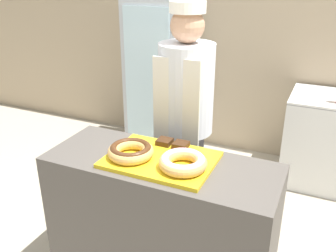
# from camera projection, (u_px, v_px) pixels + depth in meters

# --- Properties ---
(wall_back) EXTENTS (8.00, 0.06, 2.70)m
(wall_back) POSITION_uv_depth(u_px,v_px,m) (252.00, 26.00, 3.72)
(wall_back) COLOR tan
(wall_back) RESTS_ON ground_plane
(display_counter) EXTENTS (1.35, 0.53, 0.88)m
(display_counter) POSITION_uv_depth(u_px,v_px,m) (161.00, 225.00, 2.30)
(display_counter) COLOR #4C4742
(display_counter) RESTS_ON ground_plane
(serving_tray) EXTENTS (0.60, 0.44, 0.02)m
(serving_tray) POSITION_uv_depth(u_px,v_px,m) (161.00, 160.00, 2.12)
(serving_tray) COLOR yellow
(serving_tray) RESTS_ON display_counter
(donut_chocolate_glaze) EXTENTS (0.26, 0.26, 0.07)m
(donut_chocolate_glaze) POSITION_uv_depth(u_px,v_px,m) (131.00, 150.00, 2.11)
(donut_chocolate_glaze) COLOR tan
(donut_chocolate_glaze) RESTS_ON serving_tray
(donut_light_glaze) EXTENTS (0.26, 0.26, 0.07)m
(donut_light_glaze) POSITION_uv_depth(u_px,v_px,m) (183.00, 162.00, 1.99)
(donut_light_glaze) COLOR tan
(donut_light_glaze) RESTS_ON serving_tray
(brownie_back_left) EXTENTS (0.09, 0.09, 0.03)m
(brownie_back_left) POSITION_uv_depth(u_px,v_px,m) (165.00, 142.00, 2.27)
(brownie_back_left) COLOR #382111
(brownie_back_left) RESTS_ON serving_tray
(brownie_back_right) EXTENTS (0.09, 0.09, 0.03)m
(brownie_back_right) POSITION_uv_depth(u_px,v_px,m) (181.00, 145.00, 2.23)
(brownie_back_right) COLOR #382111
(brownie_back_right) RESTS_ON serving_tray
(baker_person) EXTENTS (0.38, 0.38, 1.71)m
(baker_person) POSITION_uv_depth(u_px,v_px,m) (185.00, 121.00, 2.63)
(baker_person) COLOR #4C4C51
(baker_person) RESTS_ON ground_plane
(beverage_fridge) EXTENTS (0.58, 0.62, 1.71)m
(beverage_fridge) POSITION_uv_depth(u_px,v_px,m) (160.00, 75.00, 3.91)
(beverage_fridge) COLOR #ADB2B7
(beverage_fridge) RESTS_ON ground_plane
(chest_freezer) EXTENTS (0.89, 0.63, 0.84)m
(chest_freezer) POSITION_uv_depth(u_px,v_px,m) (336.00, 142.00, 3.42)
(chest_freezer) COLOR silver
(chest_freezer) RESTS_ON ground_plane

